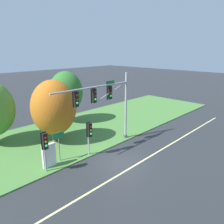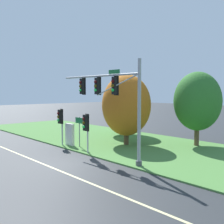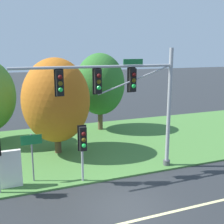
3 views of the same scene
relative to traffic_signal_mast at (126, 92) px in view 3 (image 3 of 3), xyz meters
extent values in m
plane|color=#282B2D|center=(-1.28, -3.04, -4.62)|extent=(160.00, 160.00, 0.00)
cube|color=beige|center=(-1.28, -4.24, -4.61)|extent=(36.00, 0.16, 0.01)
cube|color=#477A38|center=(-1.28, 5.21, -4.57)|extent=(48.00, 11.50, 0.10)
cylinder|color=#9EA0A5|center=(2.71, 0.01, -1.12)|extent=(0.22, 0.22, 6.80)
cylinder|color=#4C4C51|center=(2.71, 0.01, -4.37)|extent=(0.40, 0.40, 0.30)
cylinder|color=#9EA0A5|center=(-1.52, 0.01, 1.34)|extent=(8.47, 0.14, 0.14)
cylinder|color=#9EA0A5|center=(0.59, 0.01, 0.64)|extent=(4.26, 0.08, 1.48)
cube|color=black|center=(0.39, 0.01, 0.61)|extent=(0.34, 0.28, 1.22)
cube|color=black|center=(0.39, 0.17, 0.61)|extent=(0.46, 0.04, 1.34)
sphere|color=#4C0C0C|center=(0.39, -0.17, 0.91)|extent=(0.22, 0.22, 0.22)
sphere|color=#51420C|center=(0.39, -0.17, 0.61)|extent=(0.22, 0.22, 0.22)
sphere|color=green|center=(0.39, -0.17, 0.31)|extent=(0.22, 0.22, 0.22)
cube|color=black|center=(-1.52, 0.01, 0.61)|extent=(0.34, 0.28, 1.22)
cube|color=black|center=(-1.52, 0.17, 0.61)|extent=(0.46, 0.04, 1.34)
sphere|color=#4C0C0C|center=(-1.52, -0.17, 0.91)|extent=(0.22, 0.22, 0.22)
sphere|color=#51420C|center=(-1.52, -0.17, 0.61)|extent=(0.22, 0.22, 0.22)
sphere|color=green|center=(-1.52, -0.17, 0.31)|extent=(0.22, 0.22, 0.22)
cube|color=black|center=(-3.44, 0.01, 0.61)|extent=(0.34, 0.28, 1.22)
cube|color=black|center=(-3.44, 0.17, 0.61)|extent=(0.46, 0.04, 1.34)
sphere|color=#4C0C0C|center=(-3.44, -0.17, 0.91)|extent=(0.22, 0.22, 0.22)
sphere|color=#51420C|center=(-3.44, -0.17, 0.61)|extent=(0.22, 0.22, 0.22)
sphere|color=green|center=(-3.44, -0.17, 0.31)|extent=(0.22, 0.22, 0.22)
cube|color=#196B33|center=(0.39, -0.04, 1.56)|extent=(1.10, 0.04, 0.28)
cylinder|color=#9EA0A5|center=(-2.47, -0.21, -3.06)|extent=(0.12, 0.12, 2.91)
cube|color=black|center=(-2.47, -0.41, -2.17)|extent=(0.34, 0.28, 1.22)
cube|color=black|center=(-2.47, -0.25, -2.17)|extent=(0.46, 0.04, 1.34)
sphere|color=#4C0C0C|center=(-2.47, -0.59, -1.87)|extent=(0.22, 0.22, 0.22)
sphere|color=#51420C|center=(-2.47, -0.59, -2.17)|extent=(0.22, 0.22, 0.22)
sphere|color=green|center=(-2.47, -0.59, -2.47)|extent=(0.22, 0.22, 0.22)
cylinder|color=slate|center=(-4.87, 0.69, -3.24)|extent=(0.08, 0.08, 2.55)
cube|color=#197238|center=(-4.87, 0.66, -2.27)|extent=(1.04, 0.03, 0.49)
cylinder|color=#4C3823|center=(-2.92, 4.39, -3.35)|extent=(0.43, 0.43, 2.33)
ellipsoid|color=#B76019|center=(-2.92, 4.39, -1.00)|extent=(4.34, 4.34, 5.42)
cylinder|color=brown|center=(1.49, 8.68, -3.14)|extent=(0.41, 0.41, 2.75)
ellipsoid|color=#2D6B28|center=(1.49, 8.68, -0.64)|extent=(4.09, 4.09, 5.11)
cube|color=silver|center=(-5.98, 0.43, -3.57)|extent=(1.10, 0.24, 1.90)
cube|color=#4C4C51|center=(-6.38, 0.43, -4.47)|extent=(0.10, 0.20, 0.10)
cube|color=#4C4C51|center=(-5.58, 0.43, -4.47)|extent=(0.10, 0.20, 0.10)
camera|label=1|loc=(-13.65, -13.88, 4.45)|focal=35.00mm
camera|label=2|loc=(14.79, -12.97, 0.25)|focal=45.00mm
camera|label=3|loc=(-5.89, -13.38, 2.18)|focal=45.00mm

